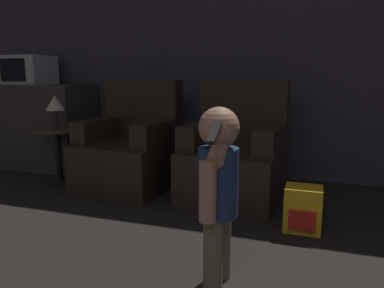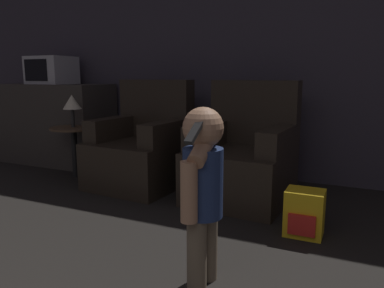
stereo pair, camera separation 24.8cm
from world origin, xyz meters
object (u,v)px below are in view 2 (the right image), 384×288
at_px(person_toddler, 202,183).
at_px(armchair_left, 142,149).
at_px(armchair_right, 243,159).
at_px(lamp, 72,103).
at_px(microwave, 52,70).
at_px(toy_backpack, 304,213).

bearing_deg(person_toddler, armchair_left, -130.84).
height_order(armchair_right, person_toddler, armchair_right).
relative_size(armchair_left, lamp, 3.06).
distance_m(armchair_left, person_toddler, 1.81).
bearing_deg(microwave, toy_backpack, -17.23).
height_order(armchair_left, toy_backpack, armchair_left).
xyz_separation_m(microwave, lamp, (0.67, -0.44, -0.32)).
xyz_separation_m(armchair_right, lamp, (-1.74, -0.06, 0.42)).
bearing_deg(person_toddler, microwave, -115.67).
xyz_separation_m(armchair_left, lamp, (-0.76, -0.06, 0.42)).
height_order(person_toddler, microwave, microwave).
bearing_deg(lamp, armchair_right, 1.91).
distance_m(armchair_left, lamp, 0.87).
height_order(armchair_left, armchair_right, same).
xyz_separation_m(person_toddler, microwave, (-2.62, 1.73, 0.56)).
bearing_deg(armchair_right, lamp, -174.13).
distance_m(armchair_left, microwave, 1.66).
relative_size(armchair_right, lamp, 3.06).
xyz_separation_m(toy_backpack, microwave, (-2.99, 0.93, 0.93)).
distance_m(person_toddler, lamp, 2.35).
relative_size(person_toddler, microwave, 1.87).
height_order(armchair_right, lamp, armchair_right).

